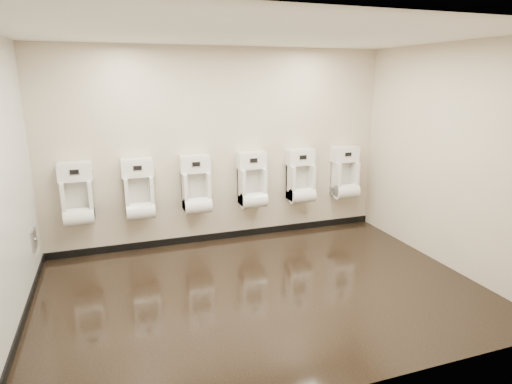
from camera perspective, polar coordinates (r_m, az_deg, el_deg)
ground at (r=5.07m, az=0.85°, el=-12.96°), size 5.00×3.50×0.00m
ceiling at (r=4.50m, az=0.99°, el=20.41°), size 5.00×3.50×0.00m
back_wall at (r=6.23m, az=-4.62°, el=5.94°), size 5.00×0.02×2.80m
front_wall at (r=3.05m, az=12.22°, el=-4.00°), size 5.00×0.02×2.80m
right_wall at (r=5.91m, az=24.42°, el=4.15°), size 0.02×3.50×2.80m
skirting_back at (r=6.56m, az=-4.35°, el=-5.80°), size 5.00×0.02×0.10m
skirting_left at (r=4.90m, az=-28.83°, el=-15.37°), size 0.02×3.50×0.10m
access_panel at (r=5.80m, az=-27.49°, el=-5.64°), size 0.04×0.25×0.25m
urinal_0 at (r=6.03m, az=-22.69°, el=-0.81°), size 0.43×0.32×0.80m
urinal_1 at (r=6.02m, az=-15.32°, el=-0.19°), size 0.43×0.32×0.80m
urinal_2 at (r=6.11m, az=-7.98°, el=0.44°), size 0.43×0.32×0.80m
urinal_3 at (r=6.32m, az=-0.49°, el=1.07°), size 0.43×0.32×0.80m
urinal_4 at (r=6.60m, az=5.99°, el=1.60°), size 0.43×0.32×0.80m
urinal_5 at (r=6.96m, az=11.78°, el=2.06°), size 0.43×0.32×0.80m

